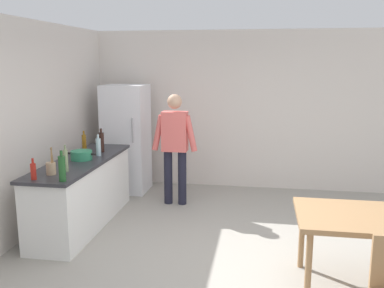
% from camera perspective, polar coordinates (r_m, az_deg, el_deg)
% --- Properties ---
extents(ground_plane, '(14.00, 14.00, 0.00)m').
position_cam_1_polar(ground_plane, '(4.83, 4.58, -15.74)').
color(ground_plane, '#9E998E').
extents(wall_back, '(6.40, 0.12, 2.70)m').
position_cam_1_polar(wall_back, '(7.35, 6.80, 4.57)').
color(wall_back, silver).
rests_on(wall_back, ground_plane).
extents(wall_left, '(0.12, 5.60, 2.70)m').
position_cam_1_polar(wall_left, '(5.44, -23.42, 1.43)').
color(wall_left, silver).
rests_on(wall_left, ground_plane).
extents(kitchen_counter, '(0.64, 2.20, 0.90)m').
position_cam_1_polar(kitchen_counter, '(5.87, -14.59, -6.36)').
color(kitchen_counter, white).
rests_on(kitchen_counter, ground_plane).
extents(refrigerator, '(0.70, 0.67, 1.80)m').
position_cam_1_polar(refrigerator, '(7.17, -8.86, 0.72)').
color(refrigerator, white).
rests_on(refrigerator, ground_plane).
extents(person, '(0.70, 0.22, 1.70)m').
position_cam_1_polar(person, '(6.39, -2.33, 0.28)').
color(person, '#1E1E2D').
rests_on(person, ground_plane).
extents(dining_table, '(1.40, 0.90, 0.75)m').
position_cam_1_polar(dining_table, '(4.40, 23.14, -9.83)').
color(dining_table, '#9E754C').
rests_on(dining_table, ground_plane).
extents(cooking_pot, '(0.40, 0.28, 0.12)m').
position_cam_1_polar(cooking_pot, '(5.75, -14.72, -1.47)').
color(cooking_pot, '#2D845B').
rests_on(cooking_pot, kitchen_counter).
extents(utensil_jar, '(0.11, 0.11, 0.32)m').
position_cam_1_polar(utensil_jar, '(5.10, -18.52, -3.08)').
color(utensil_jar, tan).
rests_on(utensil_jar, kitchen_counter).
extents(bottle_vinegar_tall, '(0.06, 0.06, 0.32)m').
position_cam_1_polar(bottle_vinegar_tall, '(5.17, -16.71, -2.13)').
color(bottle_vinegar_tall, gray).
rests_on(bottle_vinegar_tall, kitchen_counter).
extents(bottle_sauce_red, '(0.06, 0.06, 0.24)m').
position_cam_1_polar(bottle_sauce_red, '(4.94, -20.66, -3.45)').
color(bottle_sauce_red, '#B22319').
rests_on(bottle_sauce_red, kitchen_counter).
extents(bottle_wine_green, '(0.08, 0.08, 0.34)m').
position_cam_1_polar(bottle_wine_green, '(4.76, -17.16, -3.14)').
color(bottle_wine_green, '#1E5123').
rests_on(bottle_wine_green, kitchen_counter).
extents(bottle_oil_amber, '(0.06, 0.06, 0.28)m').
position_cam_1_polar(bottle_oil_amber, '(6.39, -14.38, 0.28)').
color(bottle_oil_amber, '#996619').
rests_on(bottle_oil_amber, kitchen_counter).
extents(bottle_wine_dark, '(0.08, 0.08, 0.34)m').
position_cam_1_polar(bottle_wine_dark, '(6.16, -12.15, 0.27)').
color(bottle_wine_dark, black).
rests_on(bottle_wine_dark, kitchen_counter).
extents(bottle_water_clear, '(0.07, 0.07, 0.30)m').
position_cam_1_polar(bottle_water_clear, '(5.92, -12.54, -0.37)').
color(bottle_water_clear, silver).
rests_on(bottle_water_clear, kitchen_counter).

